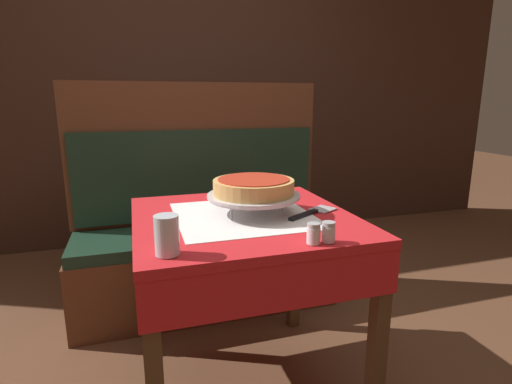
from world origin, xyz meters
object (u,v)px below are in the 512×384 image
pizza_pan_stand (254,197)px  dining_table_front (244,242)px  booth_bench (204,242)px  salt_shaker (314,234)px  pepper_shaker (328,232)px  condiment_caddy (159,153)px  dining_table_rear (164,175)px  pizza_server (312,212)px  deep_dish_pizza (254,186)px  water_glass_near (167,235)px

pizza_pan_stand → dining_table_front: bearing=-165.4°
booth_bench → salt_shaker: 1.17m
pizza_pan_stand → pepper_shaker: 0.38m
booth_bench → salt_shaker: bearing=-82.4°
condiment_caddy → salt_shaker: bearing=-80.2°
dining_table_rear → condiment_caddy: (-0.03, -0.00, 0.16)m
dining_table_rear → pizza_server: size_ratio=3.07×
dining_table_rear → pizza_server: (0.43, -1.57, 0.12)m
dining_table_rear → condiment_caddy: bearing=-175.0°
dining_table_rear → booth_bench: size_ratio=0.52×
deep_dish_pizza → water_glass_near: (-0.34, -0.32, -0.05)m
salt_shaker → dining_table_front: bearing=108.8°
dining_table_rear → salt_shaker: salt_shaker is taller
water_glass_near → pizza_pan_stand: bearing=42.7°
deep_dish_pizza → water_glass_near: size_ratio=2.68×
dining_table_front → dining_table_rear: size_ratio=1.08×
booth_bench → pizza_server: (0.28, -0.80, 0.37)m
dining_table_front → pepper_shaker: size_ratio=12.73×
pepper_shaker → condiment_caddy: 1.90m
water_glass_near → booth_bench: bearing=75.4°
booth_bench → dining_table_rear: bearing=100.9°
dining_table_rear → booth_bench: bearing=-79.1°
pepper_shaker → deep_dish_pizza: bearing=109.3°
condiment_caddy → pepper_shaker: bearing=-78.8°
deep_dish_pizza → salt_shaker: deep_dish_pizza is taller
pizza_pan_stand → deep_dish_pizza: size_ratio=1.15×
pizza_server → condiment_caddy: condiment_caddy is taller
pizza_pan_stand → dining_table_rear: bearing=98.2°
pizza_pan_stand → condiment_caddy: size_ratio=2.03×
deep_dish_pizza → condiment_caddy: (-0.24, 1.50, -0.06)m
pizza_server → water_glass_near: water_glass_near is taller
pizza_server → water_glass_near: bearing=-155.6°
dining_table_front → pizza_pan_stand: (0.04, 0.01, 0.17)m
pizza_pan_stand → water_glass_near: 0.47m
salt_shaker → condiment_caddy: bearing=99.8°
booth_bench → deep_dish_pizza: 0.88m
dining_table_front → water_glass_near: (-0.30, -0.31, 0.16)m
salt_shaker → booth_bench: bearing=97.6°
water_glass_near → salt_shaker: 0.42m
pizza_server → salt_shaker: 0.32m
dining_table_front → water_glass_near: bearing=-134.6°
pepper_shaker → dining_table_front: bearing=115.7°
deep_dish_pizza → pizza_server: size_ratio=1.25×
dining_table_rear → booth_bench: 0.82m
dining_table_rear → pepper_shaker: 1.90m
dining_table_rear → water_glass_near: (-0.13, -1.82, 0.17)m
deep_dish_pizza → pizza_server: (0.21, -0.07, -0.10)m
pepper_shaker → condiment_caddy: (-0.37, 1.86, 0.01)m
dining_table_front → condiment_caddy: (-0.20, 1.51, 0.15)m
deep_dish_pizza → pepper_shaker: (0.13, -0.36, -0.07)m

